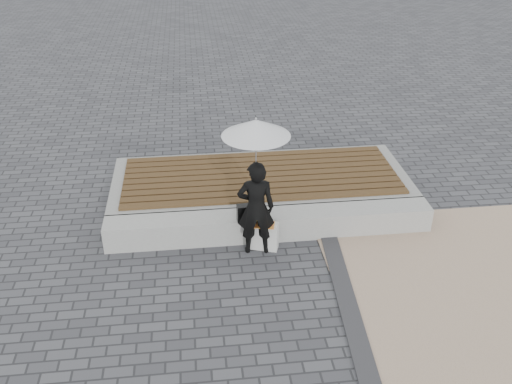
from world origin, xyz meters
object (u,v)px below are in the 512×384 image
woman (256,208)px  handbag (249,213)px  seating_ledge (270,224)px  canvas_tote (264,236)px  parasol (256,128)px

woman → handbag: size_ratio=3.93×
seating_ledge → canvas_tote: (-0.14, -0.33, 0.02)m
handbag → canvas_tote: 0.41m
handbag → seating_ledge: bearing=21.7°
seating_ledge → parasol: (-0.27, -0.39, 1.77)m
parasol → canvas_tote: parasol is taller
parasol → canvas_tote: 1.76m
handbag → parasol: bearing=-76.6°
seating_ledge → parasol: 1.83m
seating_ledge → canvas_tote: bearing=-112.9°
seating_ledge → woman: (-0.27, -0.39, 0.53)m
woman → canvas_tote: 0.54m
canvas_tote → seating_ledge: bearing=85.8°
seating_ledge → parasol: bearing=-124.6°
parasol → woman: bearing=0.0°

